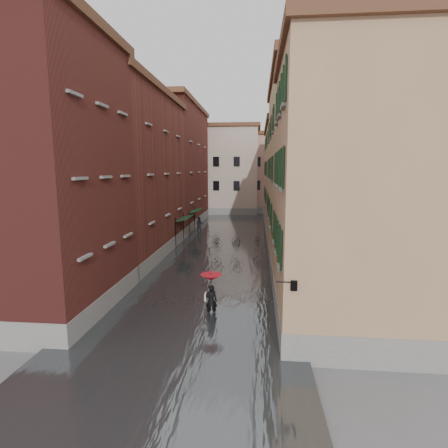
% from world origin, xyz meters
% --- Properties ---
extents(ground, '(120.00, 120.00, 0.00)m').
position_xyz_m(ground, '(0.00, 0.00, 0.00)').
color(ground, '#5E5E60').
rests_on(ground, ground).
extents(floodwater, '(10.00, 60.00, 0.20)m').
position_xyz_m(floodwater, '(0.00, 13.00, 0.10)').
color(floodwater, '#414548').
rests_on(floodwater, ground).
extents(building_left_near, '(6.00, 8.00, 13.00)m').
position_xyz_m(building_left_near, '(-7.00, -2.00, 6.50)').
color(building_left_near, maroon).
rests_on(building_left_near, ground).
extents(building_left_mid, '(6.00, 14.00, 12.50)m').
position_xyz_m(building_left_mid, '(-7.00, 9.00, 6.25)').
color(building_left_mid, brown).
rests_on(building_left_mid, ground).
extents(building_left_far, '(6.00, 16.00, 14.00)m').
position_xyz_m(building_left_far, '(-7.00, 24.00, 7.00)').
color(building_left_far, maroon).
rests_on(building_left_far, ground).
extents(building_right_near, '(6.00, 8.00, 11.50)m').
position_xyz_m(building_right_near, '(7.00, -2.00, 5.75)').
color(building_right_near, '#A67956').
rests_on(building_right_near, ground).
extents(building_right_mid, '(6.00, 14.00, 13.00)m').
position_xyz_m(building_right_mid, '(7.00, 9.00, 6.50)').
color(building_right_mid, tan).
rests_on(building_right_mid, ground).
extents(building_right_far, '(6.00, 16.00, 11.50)m').
position_xyz_m(building_right_far, '(7.00, 24.00, 5.75)').
color(building_right_far, '#A67956').
rests_on(building_right_far, ground).
extents(building_end_cream, '(12.00, 9.00, 13.00)m').
position_xyz_m(building_end_cream, '(-3.00, 38.00, 6.50)').
color(building_end_cream, '#C1AF99').
rests_on(building_end_cream, ground).
extents(building_end_pink, '(10.00, 9.00, 12.00)m').
position_xyz_m(building_end_pink, '(6.00, 40.00, 6.00)').
color(building_end_pink, '#A87E76').
rests_on(building_end_pink, ground).
extents(awning_near, '(1.09, 3.33, 2.80)m').
position_xyz_m(awning_near, '(-3.48, 13.12, 2.47)').
color(awning_near, black).
rests_on(awning_near, ground).
extents(awning_far, '(1.09, 3.21, 2.80)m').
position_xyz_m(awning_far, '(-3.48, 19.09, 2.47)').
color(awning_far, black).
rests_on(awning_far, ground).
extents(wall_lantern, '(0.71, 0.22, 0.35)m').
position_xyz_m(wall_lantern, '(4.33, -6.00, 3.01)').
color(wall_lantern, black).
rests_on(wall_lantern, ground).
extents(window_planters, '(0.59, 8.24, 0.84)m').
position_xyz_m(window_planters, '(4.12, -0.70, 3.51)').
color(window_planters, brown).
rests_on(window_planters, ground).
extents(pedestrian_main, '(1.04, 1.04, 2.06)m').
position_xyz_m(pedestrian_main, '(0.94, -2.05, 1.33)').
color(pedestrian_main, black).
rests_on(pedestrian_main, ground).
extents(pedestrian_far, '(0.94, 0.81, 1.69)m').
position_xyz_m(pedestrian_far, '(-3.27, 20.02, 0.84)').
color(pedestrian_far, black).
rests_on(pedestrian_far, ground).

